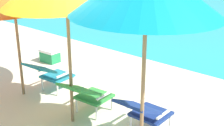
{
  "coord_description": "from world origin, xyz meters",
  "views": [
    {
      "loc": [
        3.33,
        -3.28,
        2.56
      ],
      "look_at": [
        0.0,
        0.45,
        0.75
      ],
      "focal_mm": 48.58,
      "sensor_mm": 36.0,
      "label": 1
    }
  ],
  "objects_px": {
    "lounge_chair_center": "(87,93)",
    "cooler_box": "(50,56)",
    "lounge_chair_right": "(145,111)",
    "lounge_chair_left": "(50,73)"
  },
  "relations": [
    {
      "from": "lounge_chair_center",
      "to": "cooler_box",
      "type": "distance_m",
      "value": 2.92
    },
    {
      "from": "lounge_chair_center",
      "to": "cooler_box",
      "type": "height_order",
      "value": "lounge_chair_center"
    },
    {
      "from": "lounge_chair_right",
      "to": "cooler_box",
      "type": "distance_m",
      "value": 3.84
    },
    {
      "from": "lounge_chair_center",
      "to": "lounge_chair_left",
      "type": "bearing_deg",
      "value": 172.73
    },
    {
      "from": "lounge_chair_center",
      "to": "cooler_box",
      "type": "xyz_separation_m",
      "value": [
        -2.63,
        1.23,
        -0.24
      ]
    },
    {
      "from": "lounge_chair_left",
      "to": "lounge_chair_right",
      "type": "bearing_deg",
      "value": 0.01
    },
    {
      "from": "lounge_chair_right",
      "to": "lounge_chair_center",
      "type": "bearing_deg",
      "value": -171.72
    },
    {
      "from": "lounge_chair_right",
      "to": "lounge_chair_left",
      "type": "bearing_deg",
      "value": -179.99
    },
    {
      "from": "lounge_chair_left",
      "to": "lounge_chair_right",
      "type": "distance_m",
      "value": 2.23
    },
    {
      "from": "lounge_chair_center",
      "to": "lounge_chair_right",
      "type": "height_order",
      "value": "same"
    }
  ]
}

